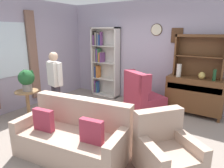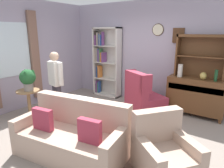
% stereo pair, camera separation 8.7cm
% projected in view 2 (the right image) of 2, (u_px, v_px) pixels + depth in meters
% --- Properties ---
extents(ground_plane, '(5.40, 4.60, 0.02)m').
position_uv_depth(ground_plane, '(103.00, 129.00, 4.20)').
color(ground_plane, gray).
extents(wall_back, '(5.00, 0.09, 2.80)m').
position_uv_depth(wall_back, '(149.00, 53.00, 5.53)').
color(wall_back, '#A399AD').
rests_on(wall_back, ground_plane).
extents(wall_left, '(0.16, 4.20, 2.80)m').
position_uv_depth(wall_left, '(23.00, 55.00, 5.18)').
color(wall_left, '#A399AD').
rests_on(wall_left, ground_plane).
extents(area_rug, '(2.84, 1.93, 0.01)m').
position_uv_depth(area_rug, '(102.00, 138.00, 3.85)').
color(area_rug, brown).
rests_on(area_rug, ground_plane).
extents(bookshelf, '(0.90, 0.30, 2.10)m').
position_uv_depth(bookshelf, '(105.00, 61.00, 6.22)').
color(bookshelf, silver).
rests_on(bookshelf, ground_plane).
extents(sideboard, '(1.30, 0.45, 0.92)m').
position_uv_depth(sideboard, '(195.00, 95.00, 4.79)').
color(sideboard, brown).
rests_on(sideboard, ground_plane).
extents(sideboard_hutch, '(1.10, 0.26, 1.00)m').
position_uv_depth(sideboard_hutch, '(201.00, 50.00, 4.61)').
color(sideboard_hutch, brown).
rests_on(sideboard_hutch, sideboard).
extents(vase_tall, '(0.11, 0.11, 0.31)m').
position_uv_depth(vase_tall, '(180.00, 71.00, 4.79)').
color(vase_tall, beige).
rests_on(vase_tall, sideboard).
extents(vase_round, '(0.15, 0.15, 0.17)m').
position_uv_depth(vase_round, '(203.00, 76.00, 4.54)').
color(vase_round, tan).
rests_on(vase_round, sideboard).
extents(bottle_wine, '(0.07, 0.07, 0.26)m').
position_uv_depth(bottle_wine, '(216.00, 76.00, 4.37)').
color(bottle_wine, '#194223').
rests_on(bottle_wine, sideboard).
extents(couch_floral, '(1.90, 1.10, 0.90)m').
position_uv_depth(couch_floral, '(73.00, 136.00, 3.29)').
color(couch_floral, tan).
rests_on(couch_floral, ground_plane).
extents(armchair_floral, '(1.08, 1.07, 0.88)m').
position_uv_depth(armchair_floral, '(164.00, 155.00, 2.83)').
color(armchair_floral, tan).
rests_on(armchair_floral, ground_plane).
extents(wingback_chair, '(1.08, 1.08, 1.05)m').
position_uv_depth(wingback_chair, '(143.00, 98.00, 4.98)').
color(wingback_chair, '#A33347').
rests_on(wingback_chair, ground_plane).
extents(plant_stand, '(0.52, 0.52, 0.66)m').
position_uv_depth(plant_stand, '(29.00, 101.00, 4.70)').
color(plant_stand, '#997047').
rests_on(plant_stand, ground_plane).
extents(potted_plant_large, '(0.36, 0.36, 0.49)m').
position_uv_depth(potted_plant_large, '(28.00, 78.00, 4.55)').
color(potted_plant_large, gray).
rests_on(potted_plant_large, plant_stand).
extents(person_reading, '(0.52, 0.28, 1.56)m').
position_uv_depth(person_reading, '(56.00, 81.00, 4.47)').
color(person_reading, '#38333D').
rests_on(person_reading, ground_plane).
extents(coffee_table, '(0.80, 0.50, 0.42)m').
position_uv_depth(coffee_table, '(113.00, 118.00, 3.91)').
color(coffee_table, brown).
rests_on(coffee_table, ground_plane).
extents(book_stack, '(0.20, 0.14, 0.05)m').
position_uv_depth(book_stack, '(115.00, 115.00, 3.79)').
color(book_stack, '#CC7233').
rests_on(book_stack, coffee_table).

